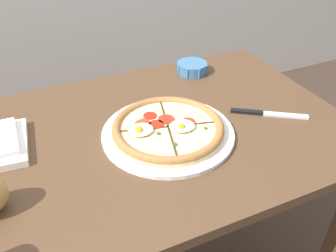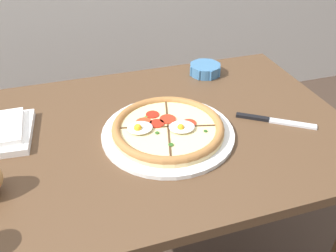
{
  "view_description": "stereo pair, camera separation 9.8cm",
  "coord_description": "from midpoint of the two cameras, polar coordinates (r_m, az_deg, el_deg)",
  "views": [
    {
      "loc": [
        -0.27,
        -0.77,
        1.36
      ],
      "look_at": [
        0.07,
        -0.04,
        0.8
      ],
      "focal_mm": 38.0,
      "sensor_mm": 36.0,
      "label": 1
    },
    {
      "loc": [
        -0.17,
        -0.81,
        1.36
      ],
      "look_at": [
        0.07,
        -0.04,
        0.8
      ],
      "focal_mm": 38.0,
      "sensor_mm": 36.0,
      "label": 2
    }
  ],
  "objects": [
    {
      "name": "ramekin_bowl",
      "position": [
        1.32,
        8.12,
        8.98
      ],
      "size": [
        0.12,
        0.12,
        0.04
      ],
      "color": "teal",
      "rests_on": "dining_table"
    },
    {
      "name": "knife_main",
      "position": [
        1.11,
        19.16,
        0.73
      ],
      "size": [
        0.2,
        0.14,
        0.01
      ],
      "rotation": [
        0.0,
        0.0,
        -0.59
      ],
      "color": "silver",
      "rests_on": "dining_table"
    },
    {
      "name": "dining_table",
      "position": [
        1.09,
        -1.36,
        -6.06
      ],
      "size": [
        1.21,
        0.76,
        0.77
      ],
      "color": "#513823",
      "rests_on": "ground_plane"
    },
    {
      "name": "pizza",
      "position": [
        0.99,
        2.8,
        -0.64
      ],
      "size": [
        0.37,
        0.37,
        0.05
      ],
      "color": "white",
      "rests_on": "dining_table"
    }
  ]
}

